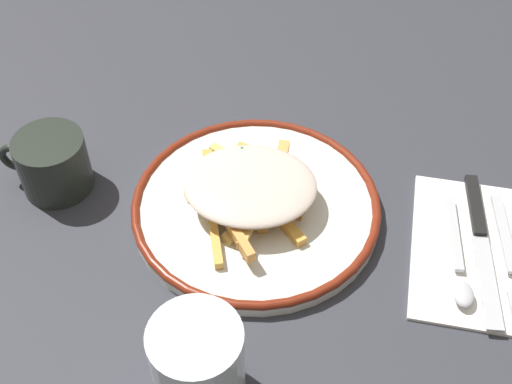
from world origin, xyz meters
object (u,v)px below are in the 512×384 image
(knife, at_px, (480,233))
(coffee_mug, at_px, (52,164))
(water_glass, at_px, (198,366))
(fries_heap, at_px, (249,190))
(fork, at_px, (510,259))
(spoon, at_px, (460,269))
(napkin, at_px, (480,251))
(plate, at_px, (256,206))

(knife, relative_size, coffee_mug, 1.96)
(water_glass, bearing_deg, fries_heap, -92.47)
(fork, bearing_deg, coffee_mug, -4.93)
(water_glass, bearing_deg, spoon, -145.00)
(fork, height_order, water_glass, water_glass)
(fries_heap, distance_m, water_glass, 0.23)
(napkin, bearing_deg, water_glass, 37.27)
(fork, relative_size, water_glass, 1.68)
(water_glass, xyz_separation_m, coffee_mug, (0.23, -0.24, -0.02))
(plate, bearing_deg, napkin, 174.64)
(napkin, distance_m, knife, 0.02)
(fork, bearing_deg, water_glass, 32.92)
(fork, distance_m, coffee_mug, 0.53)
(fries_heap, xyz_separation_m, knife, (-0.26, 0.00, -0.03))
(spoon, relative_size, water_glass, 1.45)
(fries_heap, distance_m, napkin, 0.27)
(water_glass, bearing_deg, plate, -94.52)
(fries_heap, height_order, knife, fries_heap)
(fork, bearing_deg, plate, -7.25)
(napkin, distance_m, water_glass, 0.35)
(plate, xyz_separation_m, water_glass, (0.02, 0.23, 0.04))
(coffee_mug, bearing_deg, fries_heap, 177.63)
(fork, height_order, knife, knife)
(water_glass, height_order, coffee_mug, water_glass)
(napkin, bearing_deg, knife, -86.95)
(plate, height_order, fries_heap, fries_heap)
(knife, bearing_deg, fork, 133.99)
(water_glass, bearing_deg, fork, -147.08)
(water_glass, distance_m, coffee_mug, 0.33)
(fork, bearing_deg, fries_heap, -6.98)
(fries_heap, xyz_separation_m, spoon, (-0.24, 0.06, -0.02))
(fries_heap, bearing_deg, napkin, 174.88)
(plate, relative_size, spoon, 1.89)
(fork, relative_size, spoon, 1.16)
(fries_heap, relative_size, coffee_mug, 1.77)
(fries_heap, bearing_deg, knife, 178.99)
(knife, distance_m, spoon, 0.06)
(plate, height_order, coffee_mug, coffee_mug)
(spoon, bearing_deg, water_glass, 35.00)
(fries_heap, height_order, spoon, fries_heap)
(plate, relative_size, fork, 1.63)
(napkin, height_order, water_glass, water_glass)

